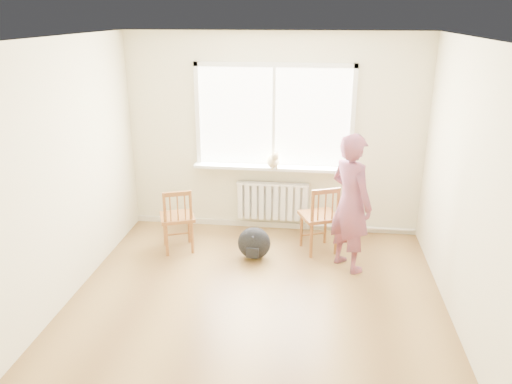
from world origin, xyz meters
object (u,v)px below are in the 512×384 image
(chair_right, at_px, (321,219))
(person, at_px, (351,203))
(backpack, at_px, (254,243))
(cat, at_px, (273,160))
(chair_left, at_px, (178,220))

(chair_right, distance_m, person, 0.62)
(person, distance_m, backpack, 1.31)
(chair_right, relative_size, person, 0.54)
(chair_right, height_order, cat, cat)
(chair_right, distance_m, cat, 1.02)
(cat, xyz_separation_m, backpack, (-0.16, -0.79, -0.85))
(cat, bearing_deg, chair_right, -53.80)
(person, bearing_deg, chair_right, 1.64)
(cat, bearing_deg, chair_left, -164.60)
(person, bearing_deg, backpack, 45.54)
(chair_right, bearing_deg, backpack, -3.93)
(chair_left, height_order, person, person)
(person, height_order, backpack, person)
(chair_left, relative_size, person, 0.51)
(chair_left, bearing_deg, backpack, 153.61)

